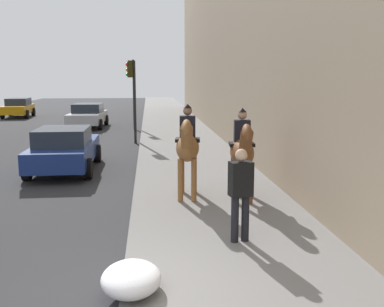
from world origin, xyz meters
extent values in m
cube|color=slate|center=(0.00, -1.95, 0.06)|extent=(120.00, 3.89, 0.12)
ellipsoid|color=brown|center=(5.14, -1.36, 1.36)|extent=(1.55, 0.72, 0.66)
cylinder|color=brown|center=(4.67, -1.47, 0.64)|extent=(0.13, 0.13, 1.04)
cylinder|color=brown|center=(4.71, -1.15, 0.64)|extent=(0.13, 0.13, 1.04)
cylinder|color=brown|center=(5.57, -1.57, 0.64)|extent=(0.13, 0.13, 1.04)
cylinder|color=brown|center=(5.60, -1.25, 0.64)|extent=(0.13, 0.13, 1.04)
cylinder|color=brown|center=(4.37, -1.28, 1.71)|extent=(0.66, 0.35, 0.68)
ellipsoid|color=brown|center=(4.16, -1.25, 1.95)|extent=(0.65, 0.29, 0.49)
cylinder|color=black|center=(5.84, -1.44, 1.26)|extent=(0.29, 0.13, 0.55)
cube|color=black|center=(5.19, -1.37, 1.54)|extent=(0.50, 0.64, 0.08)
cube|color=black|center=(5.19, -1.37, 1.85)|extent=(0.32, 0.41, 0.55)
sphere|color=#8C664C|center=(5.19, -1.37, 2.25)|extent=(0.22, 0.22, 0.22)
cone|color=black|center=(5.19, -1.37, 2.37)|extent=(0.22, 0.22, 0.10)
ellipsoid|color=brown|center=(4.83, -2.65, 1.27)|extent=(1.55, 0.70, 0.66)
cylinder|color=brown|center=(4.36, -2.76, 0.60)|extent=(0.13, 0.13, 0.96)
cylinder|color=brown|center=(4.40, -2.45, 0.60)|extent=(0.13, 0.13, 0.96)
cylinder|color=brown|center=(5.26, -2.85, 0.60)|extent=(0.13, 0.13, 0.96)
cylinder|color=brown|center=(5.29, -2.53, 0.60)|extent=(0.13, 0.13, 0.96)
cylinder|color=brown|center=(4.06, -2.57, 1.62)|extent=(0.66, 0.34, 0.68)
ellipsoid|color=brown|center=(3.85, -2.55, 1.87)|extent=(0.64, 0.28, 0.49)
cylinder|color=black|center=(5.54, -2.72, 1.18)|extent=(0.29, 0.13, 0.55)
cube|color=black|center=(4.88, -2.65, 1.46)|extent=(0.50, 0.64, 0.08)
cube|color=black|center=(4.88, -2.65, 1.77)|extent=(0.32, 0.41, 0.55)
sphere|color=tan|center=(4.88, -2.65, 2.17)|extent=(0.22, 0.22, 0.22)
cone|color=black|center=(4.88, -2.65, 2.29)|extent=(0.22, 0.22, 0.10)
cylinder|color=black|center=(1.93, -1.94, 0.54)|extent=(0.14, 0.14, 0.85)
cylinder|color=black|center=(1.96, -2.14, 0.54)|extent=(0.14, 0.14, 0.85)
cube|color=black|center=(1.95, -2.04, 1.28)|extent=(0.32, 0.44, 0.62)
sphere|color=#D8AD8C|center=(1.95, -2.04, 1.71)|extent=(0.22, 0.22, 0.22)
cube|color=navy|center=(9.25, 2.33, 0.62)|extent=(4.52, 1.84, 0.60)
cube|color=#262D38|center=(8.98, 2.33, 1.18)|extent=(2.07, 1.60, 0.52)
cylinder|color=black|center=(10.63, 3.25, 0.32)|extent=(0.64, 0.23, 0.64)
cylinder|color=black|center=(10.65, 1.45, 0.32)|extent=(0.64, 0.23, 0.64)
cylinder|color=black|center=(7.84, 3.22, 0.32)|extent=(0.64, 0.23, 0.64)
cylinder|color=black|center=(7.86, 1.42, 0.32)|extent=(0.64, 0.23, 0.64)
cube|color=orange|center=(29.67, 9.42, 0.62)|extent=(3.97, 1.90, 0.60)
cube|color=#262D38|center=(29.90, 9.43, 1.18)|extent=(2.22, 1.61, 0.52)
cylinder|color=black|center=(28.51, 8.51, 0.32)|extent=(0.65, 0.25, 0.64)
cylinder|color=black|center=(28.43, 10.22, 0.32)|extent=(0.65, 0.25, 0.64)
cylinder|color=black|center=(30.92, 8.62, 0.32)|extent=(0.65, 0.25, 0.64)
cylinder|color=black|center=(30.83, 10.34, 0.32)|extent=(0.65, 0.25, 0.64)
cube|color=#B7BABF|center=(22.11, 3.27, 0.62)|extent=(4.41, 2.04, 0.60)
cube|color=#262D38|center=(22.37, 3.26, 1.18)|extent=(2.15, 1.72, 0.52)
cylinder|color=black|center=(20.73, 2.39, 0.32)|extent=(0.65, 0.25, 0.64)
cylinder|color=black|center=(20.80, 4.26, 0.32)|extent=(0.65, 0.25, 0.64)
cylinder|color=black|center=(23.41, 2.28, 0.32)|extent=(0.65, 0.25, 0.64)
cylinder|color=black|center=(23.49, 4.15, 0.32)|extent=(0.65, 0.25, 0.64)
cylinder|color=black|center=(15.19, 0.20, 1.89)|extent=(0.12, 0.12, 3.77)
cube|color=#2D280C|center=(15.19, 0.38, 3.37)|extent=(0.20, 0.24, 0.70)
sphere|color=red|center=(15.19, 0.51, 3.59)|extent=(0.14, 0.14, 0.14)
sphere|color=orange|center=(15.19, 0.51, 3.37)|extent=(0.14, 0.14, 0.14)
sphere|color=green|center=(15.19, 0.51, 3.15)|extent=(0.14, 0.14, 0.14)
cylinder|color=black|center=(20.79, 0.41, 2.01)|extent=(0.12, 0.12, 4.01)
cube|color=#2D280C|center=(20.79, 0.59, 3.61)|extent=(0.20, 0.24, 0.70)
sphere|color=red|center=(20.79, 0.72, 3.83)|extent=(0.14, 0.14, 0.14)
sphere|color=orange|center=(20.79, 0.72, 3.61)|extent=(0.14, 0.14, 0.14)
sphere|color=green|center=(20.79, 0.72, 3.39)|extent=(0.14, 0.14, 0.14)
ellipsoid|color=white|center=(0.17, -0.15, 0.31)|extent=(1.09, 0.84, 0.38)
camera|label=1|loc=(-5.78, -0.43, 3.08)|focal=42.44mm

